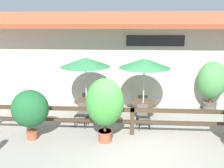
# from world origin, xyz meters

# --- Properties ---
(ground_plane) EXTENTS (60.00, 60.00, 0.00)m
(ground_plane) POSITION_xyz_m (0.00, 0.00, 0.00)
(ground_plane) COLOR gray
(building_facade) EXTENTS (14.28, 1.49, 4.23)m
(building_facade) POSITION_xyz_m (0.00, 4.10, 2.17)
(building_facade) COLOR #BCB7A8
(building_facade) RESTS_ON ground
(patio_railing) EXTENTS (10.40, 0.14, 0.95)m
(patio_railing) POSITION_xyz_m (0.00, 1.05, 0.70)
(patio_railing) COLOR #3D2D1E
(patio_railing) RESTS_ON ground
(patio_umbrella_near) EXTENTS (1.94, 1.94, 2.51)m
(patio_umbrella_near) POSITION_xyz_m (-1.81, 2.45, 2.29)
(patio_umbrella_near) COLOR #B7B2A8
(patio_umbrella_near) RESTS_ON ground
(dining_table_near) EXTENTS (0.98, 0.98, 0.73)m
(dining_table_near) POSITION_xyz_m (-1.81, 2.45, 0.59)
(dining_table_near) COLOR #4C3826
(dining_table_near) RESTS_ON ground
(chair_near_streetside) EXTENTS (0.50, 0.50, 0.86)m
(chair_near_streetside) POSITION_xyz_m (-1.85, 1.67, 0.48)
(chair_near_streetside) COLOR #514C47
(chair_near_streetside) RESTS_ON ground
(chair_near_wallside) EXTENTS (0.43, 0.43, 0.86)m
(chair_near_wallside) POSITION_xyz_m (-1.89, 3.24, 0.48)
(chair_near_wallside) COLOR #514C47
(chair_near_wallside) RESTS_ON ground
(patio_umbrella_middle) EXTENTS (1.94, 1.94, 2.51)m
(patio_umbrella_middle) POSITION_xyz_m (0.44, 2.35, 2.29)
(patio_umbrella_middle) COLOR #B7B2A8
(patio_umbrella_middle) RESTS_ON ground
(dining_table_middle) EXTENTS (0.98, 0.98, 0.73)m
(dining_table_middle) POSITION_xyz_m (0.44, 2.35, 0.59)
(dining_table_middle) COLOR #4C3826
(dining_table_middle) RESTS_ON ground
(chair_middle_streetside) EXTENTS (0.50, 0.50, 0.86)m
(chair_middle_streetside) POSITION_xyz_m (0.40, 1.65, 0.48)
(chair_middle_streetside) COLOR #514C47
(chair_middle_streetside) RESTS_ON ground
(chair_middle_wallside) EXTENTS (0.45, 0.45, 0.86)m
(chair_middle_wallside) POSITION_xyz_m (0.47, 3.05, 0.48)
(chair_middle_wallside) COLOR #514C47
(chair_middle_wallside) RESTS_ON ground
(potted_plant_entrance_palm) EXTENTS (1.21, 1.09, 1.69)m
(potted_plant_entrance_palm) POSITION_xyz_m (-3.33, 0.50, 1.04)
(potted_plant_entrance_palm) COLOR #9E4C33
(potted_plant_entrance_palm) RESTS_ON ground
(potted_plant_broad_leaf) EXTENTS (1.21, 1.09, 2.11)m
(potted_plant_broad_leaf) POSITION_xyz_m (-0.89, 0.48, 1.30)
(potted_plant_broad_leaf) COLOR #9E4C33
(potted_plant_broad_leaf) RESTS_ON ground
(potted_plant_tall_tropical) EXTENTS (1.25, 1.12, 2.19)m
(potted_plant_tall_tropical) POSITION_xyz_m (3.40, 3.55, 1.33)
(potted_plant_tall_tropical) COLOR #564C47
(potted_plant_tall_tropical) RESTS_ON ground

